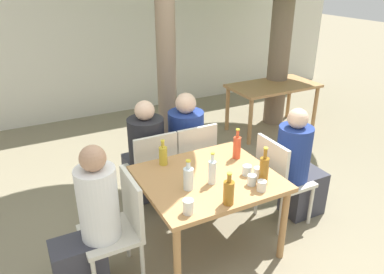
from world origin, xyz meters
TOP-DOWN VIEW (x-y plane):
  - ground_plane at (0.00, 0.00)m, footprint 30.00×30.00m
  - cafe_building_wall at (0.00, 3.87)m, footprint 10.00×0.08m
  - dining_table_front at (0.00, 0.00)m, footprint 1.13×1.00m
  - dining_table_back at (2.24, 1.93)m, footprint 1.36×0.73m
  - patio_chair_0 at (-0.80, 0.00)m, footprint 0.44×0.44m
  - patio_chair_1 at (0.80, 0.00)m, footprint 0.44×0.44m
  - patio_chair_2 at (-0.23, 0.73)m, footprint 0.44×0.44m
  - patio_chair_3 at (0.23, 0.73)m, footprint 0.44×0.44m
  - person_seated_0 at (-1.04, -0.00)m, footprint 0.55×0.31m
  - person_seated_1 at (1.04, -0.00)m, footprint 0.56×0.33m
  - person_seated_2 at (-0.23, 0.96)m, footprint 0.37×0.59m
  - person_seated_3 at (0.23, 0.96)m, footprint 0.38×0.59m
  - soda_bottle_0 at (0.41, 0.18)m, footprint 0.07×0.07m
  - amber_bottle_1 at (-0.06, -0.42)m, footprint 0.08×0.08m
  - water_bottle_2 at (-0.24, -0.10)m, footprint 0.08×0.08m
  - water_bottle_3 at (-0.02, -0.11)m, footprint 0.06×0.06m
  - oil_cruet_4 at (-0.25, 0.38)m, footprint 0.08×0.08m
  - amber_bottle_5 at (0.34, -0.31)m, footprint 0.08×0.08m
  - drinking_glass_0 at (0.31, -0.13)m, footprint 0.08×0.08m
  - drinking_glass_1 at (0.35, -0.22)m, footprint 0.07×0.07m
  - drinking_glass_2 at (0.27, -0.39)m, footprint 0.08×0.08m
  - drinking_glass_3 at (-0.39, -0.39)m, footprint 0.08×0.08m
  - drinking_glass_4 at (0.25, -0.28)m, footprint 0.08×0.08m

SIDE VIEW (x-z plane):
  - ground_plane at x=0.00m, z-range 0.00..0.00m
  - patio_chair_0 at x=-0.80m, z-range 0.06..0.98m
  - patio_chair_1 at x=0.80m, z-range 0.06..0.98m
  - patio_chair_2 at x=-0.23m, z-range 0.06..0.98m
  - patio_chair_3 at x=0.23m, z-range 0.06..0.98m
  - person_seated_1 at x=1.04m, z-range -0.07..1.13m
  - person_seated_2 at x=-0.23m, z-range -0.06..1.13m
  - person_seated_3 at x=0.23m, z-range -0.06..1.14m
  - person_seated_0 at x=-1.04m, z-range -0.07..1.17m
  - dining_table_back at x=2.24m, z-range 0.27..1.01m
  - dining_table_front at x=0.00m, z-range 0.28..1.02m
  - drinking_glass_0 at x=0.31m, z-range 0.74..0.83m
  - drinking_glass_2 at x=0.27m, z-range 0.74..0.83m
  - drinking_glass_4 at x=0.25m, z-range 0.74..0.83m
  - drinking_glass_1 at x=0.35m, z-range 0.74..0.84m
  - drinking_glass_3 at x=-0.39m, z-range 0.74..0.85m
  - oil_cruet_4 at x=-0.25m, z-range 0.71..0.95m
  - water_bottle_2 at x=-0.24m, z-range 0.71..0.97m
  - amber_bottle_1 at x=-0.06m, z-range 0.71..0.98m
  - water_bottle_3 at x=-0.02m, z-range 0.71..0.99m
  - soda_bottle_0 at x=0.41m, z-range 0.71..1.00m
  - amber_bottle_5 at x=0.34m, z-range 0.70..1.04m
  - cafe_building_wall at x=0.00m, z-range 0.00..2.80m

